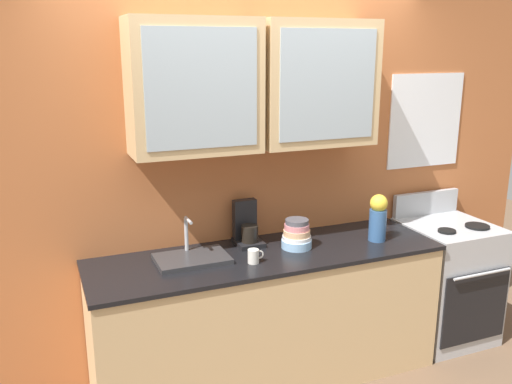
{
  "coord_description": "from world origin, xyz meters",
  "views": [
    {
      "loc": [
        -1.3,
        -2.96,
        2.14
      ],
      "look_at": [
        -0.08,
        0.0,
        1.29
      ],
      "focal_mm": 38.31,
      "sensor_mm": 36.0,
      "label": 1
    }
  ],
  "objects": [
    {
      "name": "bowl_stack",
      "position": [
        0.21,
        0.02,
        0.97
      ],
      "size": [
        0.2,
        0.2,
        0.19
      ],
      "color": "#8CB7E0",
      "rests_on": "counter"
    },
    {
      "name": "coffee_maker",
      "position": [
        -0.06,
        0.21,
        0.99
      ],
      "size": [
        0.17,
        0.2,
        0.29
      ],
      "color": "black",
      "rests_on": "counter"
    },
    {
      "name": "back_wall_unit",
      "position": [
        0.0,
        0.33,
        1.54
      ],
      "size": [
        4.68,
        0.43,
        2.87
      ],
      "color": "#B76638",
      "rests_on": "ground_plane"
    },
    {
      "name": "cup_near_sink",
      "position": [
        -0.14,
        -0.12,
        0.93
      ],
      "size": [
        0.1,
        0.07,
        0.08
      ],
      "color": "silver",
      "rests_on": "counter"
    },
    {
      "name": "stove_range",
      "position": [
        1.46,
        -0.0,
        0.45
      ],
      "size": [
        0.61,
        0.66,
        1.06
      ],
      "color": "#ADAFB5",
      "rests_on": "ground_plane"
    },
    {
      "name": "sink_faucet",
      "position": [
        -0.48,
        0.05,
        0.91
      ],
      "size": [
        0.44,
        0.29,
        0.25
      ],
      "color": "#2D2D30",
      "rests_on": "counter"
    },
    {
      "name": "counter",
      "position": [
        0.0,
        0.0,
        0.44
      ],
      "size": [
        2.26,
        0.67,
        0.88
      ],
      "color": "tan",
      "rests_on": "ground_plane"
    },
    {
      "name": "ground_plane",
      "position": [
        0.0,
        0.0,
        0.0
      ],
      "size": [
        10.0,
        10.0,
        0.0
      ],
      "primitive_type": "plane",
      "color": "brown"
    },
    {
      "name": "vase",
      "position": [
        0.77,
        -0.06,
        1.05
      ],
      "size": [
        0.12,
        0.12,
        0.32
      ],
      "color": "#33598C",
      "rests_on": "counter"
    }
  ]
}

